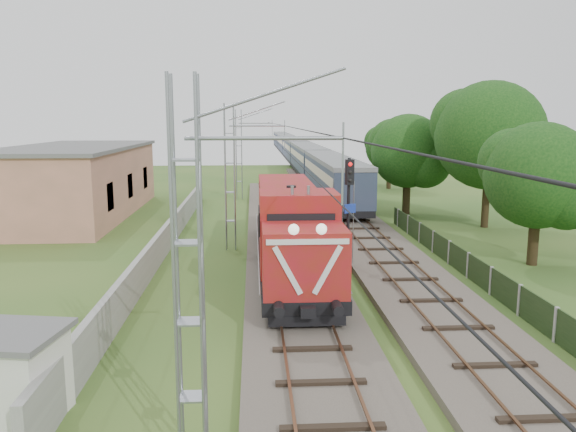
{
  "coord_description": "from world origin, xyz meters",
  "views": [
    {
      "loc": [
        -1.71,
        -18.69,
        7.16
      ],
      "look_at": [
        0.05,
        9.91,
        2.2
      ],
      "focal_mm": 35.0,
      "sensor_mm": 36.0,
      "label": 1
    }
  ],
  "objects": [
    {
      "name": "relay_hut",
      "position": [
        -7.4,
        -5.88,
        1.14
      ],
      "size": [
        2.52,
        2.52,
        2.26
      ],
      "color": "silver",
      "rests_on": "ground"
    },
    {
      "name": "tree_c",
      "position": [
        10.02,
        23.15,
        4.72
      ],
      "size": [
        5.84,
        5.56,
        7.57
      ],
      "color": "#362B16",
      "rests_on": "ground"
    },
    {
      "name": "catenary",
      "position": [
        -2.95,
        12.0,
        4.05
      ],
      "size": [
        3.31,
        70.0,
        8.0
      ],
      "color": "gray",
      "rests_on": "ground"
    },
    {
      "name": "tree_a",
      "position": [
        12.16,
        7.64,
        4.4
      ],
      "size": [
        5.45,
        5.19,
        7.06
      ],
      "color": "#362B16",
      "rests_on": "ground"
    },
    {
      "name": "fence",
      "position": [
        8.0,
        3.0,
        0.6
      ],
      "size": [
        0.12,
        32.0,
        1.2
      ],
      "color": "black",
      "rests_on": "ground"
    },
    {
      "name": "boundary_wall",
      "position": [
        -6.5,
        12.0,
        0.75
      ],
      "size": [
        0.25,
        40.0,
        1.5
      ],
      "primitive_type": "cube",
      "color": "#9E9E99",
      "rests_on": "ground"
    },
    {
      "name": "track_side",
      "position": [
        5.0,
        20.0,
        0.18
      ],
      "size": [
        4.2,
        80.0,
        0.45
      ],
      "color": "#6B6054",
      "rests_on": "ground"
    },
    {
      "name": "station_building",
      "position": [
        -15.0,
        24.0,
        2.63
      ],
      "size": [
        8.4,
        20.4,
        5.22
      ],
      "color": "tan",
      "rests_on": "ground"
    },
    {
      "name": "track_main",
      "position": [
        0.0,
        7.0,
        0.18
      ],
      "size": [
        4.2,
        70.0,
        0.45
      ],
      "color": "#6B6054",
      "rests_on": "ground"
    },
    {
      "name": "locomotive",
      "position": [
        0.0,
        7.13,
        2.23
      ],
      "size": [
        2.98,
        17.01,
        4.32
      ],
      "color": "black",
      "rests_on": "ground"
    },
    {
      "name": "coach_rake",
      "position": [
        5.0,
        72.21,
        2.44
      ],
      "size": [
        2.92,
        109.13,
        3.37
      ],
      "color": "black",
      "rests_on": "ground"
    },
    {
      "name": "tree_b",
      "position": [
        13.82,
        17.39,
        6.03
      ],
      "size": [
        7.45,
        7.09,
        9.65
      ],
      "color": "#362B16",
      "rests_on": "ground"
    },
    {
      "name": "tree_d",
      "position": [
        12.42,
        38.7,
        4.24
      ],
      "size": [
        5.24,
        4.99,
        6.8
      ],
      "color": "#362B16",
      "rests_on": "ground"
    },
    {
      "name": "ground",
      "position": [
        0.0,
        0.0,
        0.0
      ],
      "size": [
        140.0,
        140.0,
        0.0
      ],
      "primitive_type": "plane",
      "color": "#2E5520",
      "rests_on": "ground"
    },
    {
      "name": "signal_post",
      "position": [
        2.75,
        7.16,
        3.69
      ],
      "size": [
        0.57,
        0.46,
        5.37
      ],
      "color": "black",
      "rests_on": "ground"
    }
  ]
}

